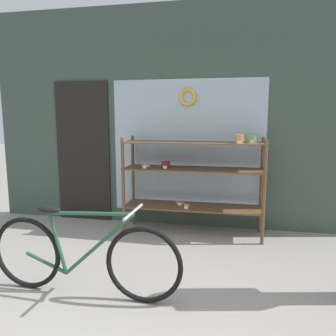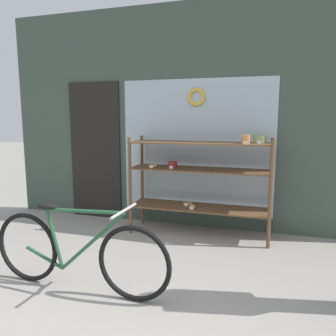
# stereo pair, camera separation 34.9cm
# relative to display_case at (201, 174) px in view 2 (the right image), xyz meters

# --- Properties ---
(storefront_facade) EXTENTS (5.52, 0.13, 3.13)m
(storefront_facade) POSITION_rel_display_case_xyz_m (-0.39, 0.38, 0.70)
(storefront_facade) COLOR #3D4C42
(storefront_facade) RESTS_ON ground_plane
(display_case) EXTENTS (1.85, 0.49, 1.36)m
(display_case) POSITION_rel_display_case_xyz_m (0.00, 0.00, 0.00)
(display_case) COLOR brown
(display_case) RESTS_ON ground_plane
(bicycle) EXTENTS (1.80, 0.46, 0.81)m
(bicycle) POSITION_rel_display_case_xyz_m (-0.79, -1.75, -0.46)
(bicycle) COLOR black
(bicycle) RESTS_ON ground_plane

